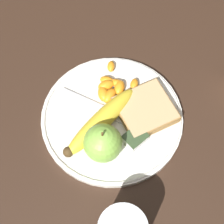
% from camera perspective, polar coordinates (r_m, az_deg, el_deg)
% --- Properties ---
extents(ground_plane, '(3.00, 3.00, 0.00)m').
position_cam_1_polar(ground_plane, '(0.73, 0.00, -1.12)').
color(ground_plane, '#332116').
extents(plate, '(0.27, 0.27, 0.01)m').
position_cam_1_polar(plate, '(0.73, 0.00, -0.85)').
color(plate, silver).
rests_on(plate, ground_plane).
extents(apple, '(0.07, 0.07, 0.08)m').
position_cam_1_polar(apple, '(0.66, -1.41, -4.73)').
color(apple, '#84BC47').
rests_on(apple, plate).
extents(banana, '(0.19, 0.06, 0.04)m').
position_cam_1_polar(banana, '(0.70, -1.94, -1.40)').
color(banana, yellow).
rests_on(banana, plate).
extents(bread_slice, '(0.12, 0.12, 0.02)m').
position_cam_1_polar(bread_slice, '(0.72, 5.08, 0.37)').
color(bread_slice, olive).
rests_on(bread_slice, plate).
extents(fork, '(0.08, 0.16, 0.00)m').
position_cam_1_polar(fork, '(0.73, -0.96, 0.34)').
color(fork, silver).
rests_on(fork, plate).
extents(jam_packet, '(0.04, 0.03, 0.02)m').
position_cam_1_polar(jam_packet, '(0.69, 3.41, -4.12)').
color(jam_packet, silver).
rests_on(jam_packet, plate).
extents(orange_segment_0, '(0.03, 0.03, 0.02)m').
position_cam_1_polar(orange_segment_0, '(0.75, -0.78, 4.84)').
color(orange_segment_0, orange).
rests_on(orange_segment_0, plate).
extents(orange_segment_1, '(0.03, 0.04, 0.02)m').
position_cam_1_polar(orange_segment_1, '(0.73, -1.33, 2.78)').
color(orange_segment_1, orange).
rests_on(orange_segment_1, plate).
extents(orange_segment_2, '(0.03, 0.03, 0.01)m').
position_cam_1_polar(orange_segment_2, '(0.75, 3.41, 4.23)').
color(orange_segment_2, orange).
rests_on(orange_segment_2, plate).
extents(orange_segment_3, '(0.03, 0.03, 0.02)m').
position_cam_1_polar(orange_segment_3, '(0.75, 0.80, 4.39)').
color(orange_segment_3, orange).
rests_on(orange_segment_3, plate).
extents(orange_segment_4, '(0.04, 0.03, 0.02)m').
position_cam_1_polar(orange_segment_4, '(0.74, -0.90, 4.10)').
color(orange_segment_4, orange).
rests_on(orange_segment_4, plate).
extents(orange_segment_5, '(0.03, 0.03, 0.01)m').
position_cam_1_polar(orange_segment_5, '(0.77, -0.15, 6.98)').
color(orange_segment_5, orange).
rests_on(orange_segment_5, plate).
extents(orange_segment_6, '(0.04, 0.03, 0.02)m').
position_cam_1_polar(orange_segment_6, '(0.73, -0.36, 2.49)').
color(orange_segment_6, orange).
rests_on(orange_segment_6, plate).
extents(orange_segment_7, '(0.04, 0.04, 0.02)m').
position_cam_1_polar(orange_segment_7, '(0.74, 1.15, 3.76)').
color(orange_segment_7, orange).
rests_on(orange_segment_7, plate).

